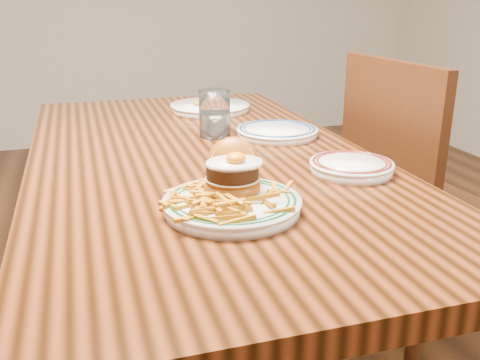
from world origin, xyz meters
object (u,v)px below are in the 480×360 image
object	(u,v)px
main_plate	(232,192)
chair_right	(416,204)
table	(201,185)
side_plate	(351,166)

from	to	relation	value
main_plate	chair_right	bearing A→B (deg)	47.53
table	chair_right	world-z (taller)	chair_right
chair_right	side_plate	distance (m)	0.55
table	chair_right	xyz separation A→B (m)	(0.69, 0.02, -0.14)
chair_right	main_plate	world-z (taller)	chair_right
main_plate	side_plate	world-z (taller)	main_plate
table	side_plate	bearing A→B (deg)	-41.44
chair_right	side_plate	bearing A→B (deg)	31.29
chair_right	main_plate	xyz separation A→B (m)	(-0.72, -0.41, 0.27)
table	main_plate	xyz separation A→B (m)	(-0.03, -0.39, 0.12)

